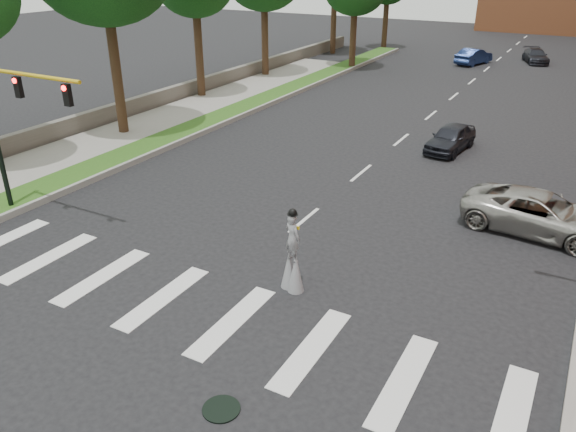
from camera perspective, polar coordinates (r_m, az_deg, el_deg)
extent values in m
plane|color=black|center=(16.63, -11.38, -10.97)|extent=(160.00, 160.00, 0.00)
cube|color=#244B15|center=(37.60, -5.64, 10.45)|extent=(2.00, 60.00, 0.25)
cube|color=gray|center=(37.03, -4.27, 10.30)|extent=(0.20, 60.00, 0.28)
cube|color=gray|center=(32.39, -20.16, 6.49)|extent=(4.00, 60.00, 0.18)
cube|color=#5B554E|center=(42.27, -10.44, 12.42)|extent=(0.50, 56.00, 1.10)
cylinder|color=black|center=(13.95, -6.79, -18.89)|extent=(0.90, 0.90, 0.04)
cylinder|color=gold|center=(22.15, -25.01, 12.88)|extent=(5.20, 0.14, 0.14)
cube|color=black|center=(22.72, -25.72, 11.71)|extent=(0.28, 0.18, 0.75)
cylinder|color=#FF0C0C|center=(22.61, -26.04, 12.25)|extent=(0.18, 0.06, 0.18)
cube|color=black|center=(20.77, -21.50, 11.36)|extent=(0.28, 0.18, 0.75)
cylinder|color=#FF0C0C|center=(20.66, -21.82, 11.96)|extent=(0.18, 0.06, 0.18)
cylinder|color=#342214|center=(17.60, 0.79, -6.16)|extent=(0.07, 0.07, 1.03)
cylinder|color=#342214|center=(17.81, 0.11, -5.75)|extent=(0.07, 0.07, 1.03)
cone|color=slate|center=(17.54, 0.79, -5.80)|extent=(0.52, 0.52, 1.29)
cone|color=slate|center=(17.74, 0.11, -5.39)|extent=(0.52, 0.52, 1.29)
imported|color=slate|center=(17.07, 0.46, -2.22)|extent=(0.67, 0.56, 1.57)
sphere|color=black|center=(16.69, 0.47, 0.36)|extent=(0.26, 0.26, 0.26)
cylinder|color=black|center=(16.71, 0.47, 0.20)|extent=(0.34, 0.34, 0.02)
cube|color=yellow|center=(16.95, 0.82, -0.78)|extent=(0.22, 0.05, 0.10)
imported|color=#A29F99|center=(23.10, 24.24, 0.24)|extent=(5.88, 3.22, 1.56)
imported|color=black|center=(31.35, 16.19, 7.63)|extent=(2.16, 4.28, 1.40)
imported|color=navy|center=(57.47, 18.36, 15.14)|extent=(2.81, 4.73, 1.47)
imported|color=black|center=(60.37, 23.86, 14.64)|extent=(3.17, 4.74, 1.27)
cylinder|color=#342214|center=(33.68, -17.05, 13.92)|extent=(0.56, 0.56, 7.31)
cylinder|color=#342214|center=(41.83, -9.03, 16.11)|extent=(0.56, 0.56, 6.43)
cylinder|color=#342214|center=(48.95, -2.36, 17.62)|extent=(0.56, 0.56, 6.31)
cylinder|color=#342214|center=(60.93, 4.65, 19.19)|extent=(0.56, 0.56, 6.53)
cylinder|color=#342214|center=(52.72, 6.63, 17.59)|extent=(0.56, 0.56, 5.48)
cylinder|color=#342214|center=(64.60, 9.85, 18.73)|extent=(0.56, 0.56, 5.32)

